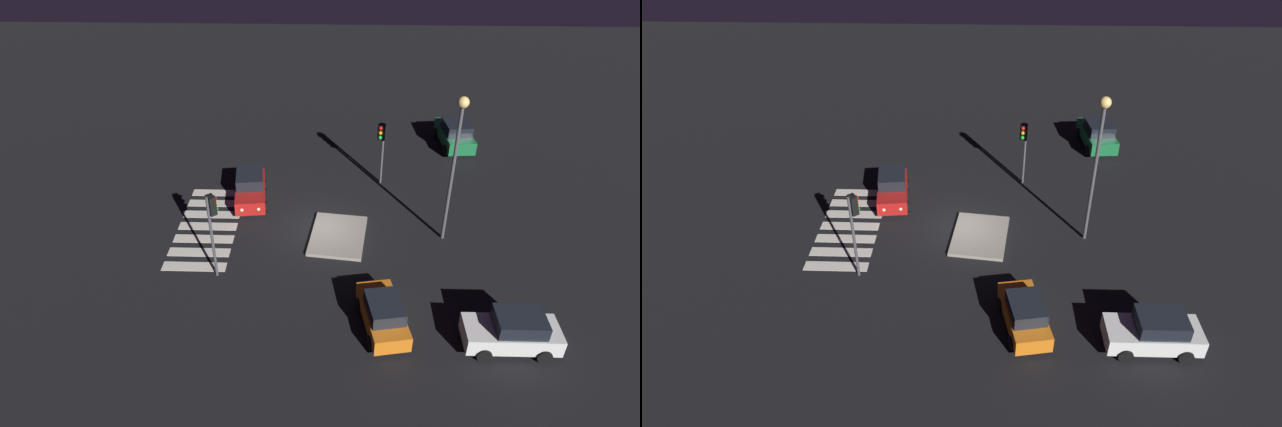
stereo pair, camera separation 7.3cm
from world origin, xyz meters
The scene contains 10 objects.
ground_plane centered at (0.00, 0.00, 0.00)m, with size 80.00×80.00×0.00m, color black.
traffic_island centered at (0.75, 0.99, 0.09)m, with size 4.12×3.29×0.18m.
car_green centered at (-10.11, 8.98, 0.92)m, with size 4.44×2.34×1.87m.
car_white centered at (8.15, 8.25, 0.85)m, with size 1.90×4.00×1.73m.
car_orange centered at (7.24, 2.94, 0.80)m, with size 3.91×2.25×1.63m.
car_red centered at (-2.71, -4.15, 0.85)m, with size 4.11×2.23×1.72m.
traffic_light_west centered at (-4.89, 3.51, 3.05)m, with size 0.53×0.54×4.01m.
traffic_light_east centered at (3.94, -4.82, 3.43)m, with size 0.54×0.53×4.53m.
street_lamp centered at (0.62, 6.58, 5.43)m, with size 0.56×0.56×8.02m.
crosswalk_near centered at (0.00, -6.19, 0.01)m, with size 7.60×3.20×0.02m.
Camera 2 is at (24.24, 0.83, 17.67)m, focal length 30.67 mm.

